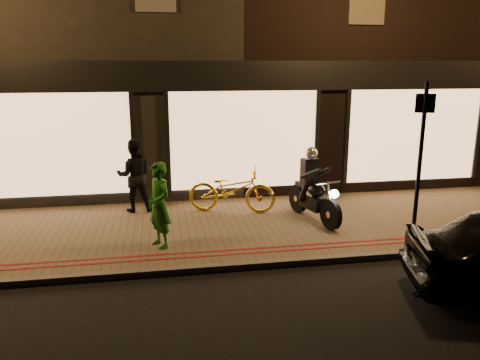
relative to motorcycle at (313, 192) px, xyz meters
name	(u,v)px	position (x,y,z in m)	size (l,w,h in m)	color
ground	(285,268)	(-1.17, -2.06, -0.73)	(90.00, 90.00, 0.00)	black
sidewalk	(260,226)	(-1.17, -0.06, -0.67)	(50.00, 4.00, 0.12)	brown
kerb_stone	(284,263)	(-1.17, -2.01, -0.67)	(50.00, 0.14, 0.12)	#59544C
red_kerb_lines	(277,249)	(-1.17, -1.51, -0.61)	(50.00, 0.26, 0.01)	maroon
building_row	(217,39)	(-1.18, 6.93, 3.51)	(48.00, 10.11, 8.50)	black
motorcycle	(313,192)	(0.00, 0.00, 0.00)	(0.72, 1.91, 1.59)	black
sign_post	(421,153)	(1.62, -1.35, 1.06)	(0.33, 0.16, 3.00)	black
bicycle_gold	(232,190)	(-1.64, 0.86, -0.09)	(0.69, 1.98, 1.04)	yellow
person_green	(159,205)	(-3.27, -1.00, 0.18)	(0.58, 0.38, 1.60)	#1F651A
person_dark	(135,175)	(-3.81, 1.31, 0.22)	(0.81, 0.63, 1.67)	black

